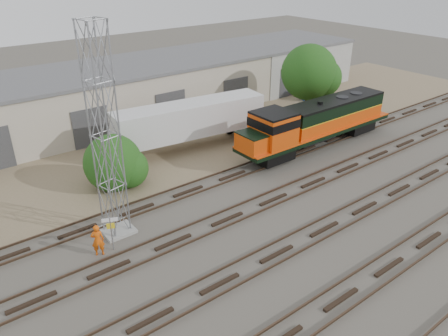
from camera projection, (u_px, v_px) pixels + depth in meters
ground at (289, 210)px, 28.76m from camera, size 140.00×140.00×0.00m
dirt_strip at (170, 140)px, 39.40m from camera, size 80.00×16.00×0.02m
tracks at (324, 229)px, 26.60m from camera, size 80.00×20.40×0.28m
warehouse at (128, 91)px, 43.90m from camera, size 58.40×10.40×5.30m
locomotive at (316, 122)px, 36.96m from camera, size 16.47×2.89×3.96m
signal_tower at (106, 140)px, 23.86m from camera, size 1.82×1.82×12.36m
sign_post at (111, 228)px, 24.21m from camera, size 0.83×0.40×2.17m
worker at (98, 240)px, 24.08m from camera, size 0.84×0.71×1.95m
semi_trailer at (194, 120)px, 36.81m from camera, size 13.36×4.17×4.04m
dumpster_blue at (309, 93)px, 49.83m from camera, size 1.88×1.81×1.50m
dumpster_red at (322, 90)px, 51.21m from camera, size 1.91×1.85×1.40m
tree_mid at (117, 164)px, 30.96m from camera, size 4.35×4.14×4.14m
tree_east at (312, 74)px, 42.87m from camera, size 5.73×5.46×7.37m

